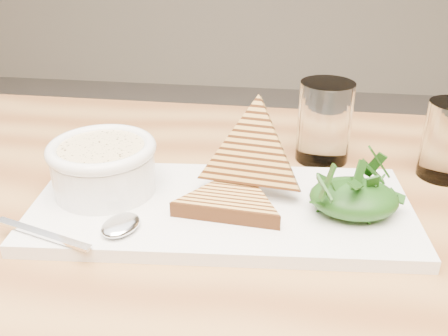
# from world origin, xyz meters

# --- Properties ---
(table_top) EXTENTS (1.35, 0.90, 0.04)m
(table_top) POSITION_xyz_m (-0.02, 0.17, 0.71)
(table_top) COLOR #A9753F
(table_top) RESTS_ON ground
(table_leg_bl) EXTENTS (0.06, 0.06, 0.69)m
(table_leg_bl) POSITION_xyz_m (-0.64, 0.57, 0.35)
(table_leg_bl) COLOR #A9753F
(table_leg_bl) RESTS_ON ground
(platter) EXTENTS (0.44, 0.23, 0.02)m
(platter) POSITION_xyz_m (-0.11, 0.25, 0.74)
(platter) COLOR white
(platter) RESTS_ON table_top
(soup_bowl) EXTENTS (0.12, 0.12, 0.05)m
(soup_bowl) POSITION_xyz_m (-0.25, 0.26, 0.77)
(soup_bowl) COLOR white
(soup_bowl) RESTS_ON platter
(soup) EXTENTS (0.10, 0.10, 0.01)m
(soup) POSITION_xyz_m (-0.25, 0.26, 0.80)
(soup) COLOR beige
(soup) RESTS_ON soup_bowl
(bowl_rim) EXTENTS (0.13, 0.13, 0.01)m
(bowl_rim) POSITION_xyz_m (-0.25, 0.26, 0.80)
(bowl_rim) COLOR white
(bowl_rim) RESTS_ON soup_bowl
(sandwich_flat) EXTENTS (0.15, 0.15, 0.02)m
(sandwich_flat) POSITION_xyz_m (-0.10, 0.24, 0.76)
(sandwich_flat) COLOR gold
(sandwich_flat) RESTS_ON platter
(sandwich_lean) EXTENTS (0.16, 0.15, 0.16)m
(sandwich_lean) POSITION_xyz_m (-0.08, 0.28, 0.79)
(sandwich_lean) COLOR gold
(sandwich_lean) RESTS_ON sandwich_flat
(salad_base) EXTENTS (0.10, 0.08, 0.04)m
(salad_base) POSITION_xyz_m (0.04, 0.25, 0.76)
(salad_base) COLOR black
(salad_base) RESTS_ON platter
(arugula_pile) EXTENTS (0.11, 0.10, 0.05)m
(arugula_pile) POSITION_xyz_m (0.04, 0.25, 0.77)
(arugula_pile) COLOR #28581B
(arugula_pile) RESTS_ON platter
(spoon_bowl) EXTENTS (0.05, 0.06, 0.01)m
(spoon_bowl) POSITION_xyz_m (-0.21, 0.18, 0.75)
(spoon_bowl) COLOR silver
(spoon_bowl) RESTS_ON platter
(spoon_handle) EXTENTS (0.12, 0.05, 0.00)m
(spoon_handle) POSITION_xyz_m (-0.28, 0.16, 0.75)
(spoon_handle) COLOR silver
(spoon_handle) RESTS_ON platter
(glass_near) EXTENTS (0.07, 0.07, 0.11)m
(glass_near) POSITION_xyz_m (0.01, 0.41, 0.79)
(glass_near) COLOR white
(glass_near) RESTS_ON table_top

